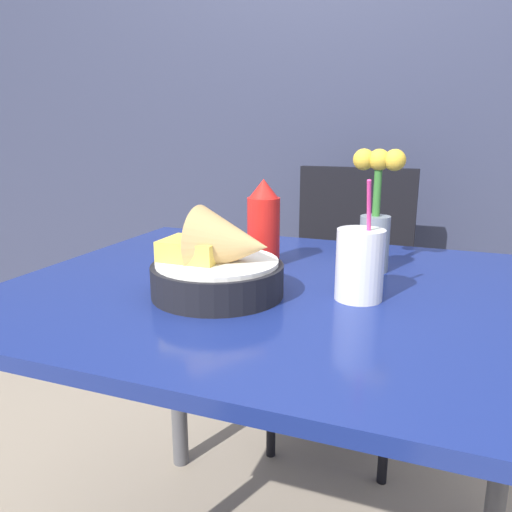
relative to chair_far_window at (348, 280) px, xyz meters
name	(u,v)px	position (x,y,z in m)	size (l,w,h in m)	color
wall_window	(382,60)	(0.02, 0.39, 0.75)	(7.00, 0.06, 2.60)	#2D334C
dining_table	(284,340)	(0.02, -0.78, 0.10)	(1.04, 0.84, 0.76)	navy
chair_far_window	(348,280)	(0.00, 0.00, 0.00)	(0.40, 0.40, 0.92)	black
food_basket	(221,264)	(-0.07, -0.87, 0.27)	(0.24, 0.24, 0.16)	black
ketchup_bottle	(263,224)	(-0.07, -0.65, 0.30)	(0.07, 0.07, 0.19)	red
drink_cup	(360,267)	(0.16, -0.80, 0.27)	(0.08, 0.08, 0.21)	silver
flower_vase	(376,214)	(0.16, -0.61, 0.33)	(0.10, 0.06, 0.25)	gray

